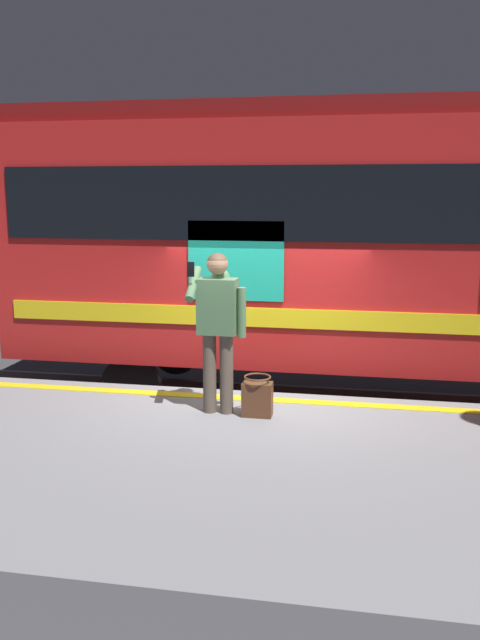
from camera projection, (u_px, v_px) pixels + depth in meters
ground_plane at (256, 463)px, 7.89m from camera, size 26.11×26.11×0.00m
platform at (221, 504)px, 5.89m from camera, size 17.41×3.97×0.89m
safety_line at (252, 399)px, 7.43m from camera, size 17.06×0.16×0.01m
track_rail_near at (271, 420)px, 9.12m from camera, size 22.63×0.08×0.16m
track_rail_far at (284, 390)px, 10.51m from camera, size 22.63×0.08×0.16m
train_carriage at (380, 235)px, 9.08m from camera, size 10.00×2.73×4.12m
passenger at (218, 320)px, 6.81m from camera, size 0.57×0.55×1.68m
handbag at (257, 398)px, 6.84m from camera, size 0.31×0.28×0.43m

